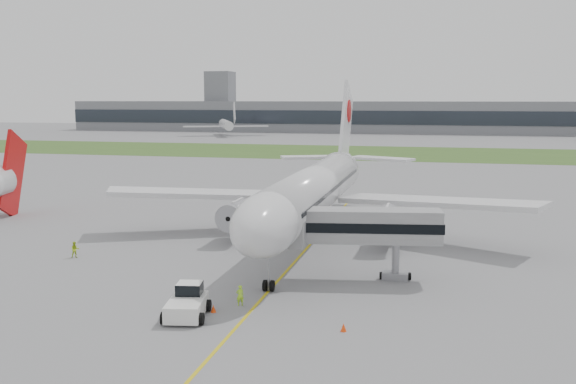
% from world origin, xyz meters
% --- Properties ---
extents(ground, '(600.00, 600.00, 0.00)m').
position_xyz_m(ground, '(0.00, 0.00, 0.00)').
color(ground, slate).
rests_on(ground, ground).
extents(apron_markings, '(70.00, 70.00, 0.04)m').
position_xyz_m(apron_markings, '(0.00, -5.00, 0.00)').
color(apron_markings, gold).
rests_on(apron_markings, ground).
extents(grass_strip, '(600.00, 50.00, 0.02)m').
position_xyz_m(grass_strip, '(0.00, 120.00, 0.01)').
color(grass_strip, '#385921').
rests_on(grass_strip, ground).
extents(terminal_building, '(320.00, 22.30, 14.00)m').
position_xyz_m(terminal_building, '(0.00, 229.87, 7.00)').
color(terminal_building, slate).
rests_on(terminal_building, ground).
extents(control_tower, '(12.00, 12.00, 56.00)m').
position_xyz_m(control_tower, '(-90.00, 232.00, 0.00)').
color(control_tower, slate).
rests_on(control_tower, ground).
extents(airliner, '(48.13, 53.95, 17.88)m').
position_xyz_m(airliner, '(0.00, 4.87, 5.66)').
color(airliner, silver).
rests_on(airliner, ground).
extents(pushback_tug, '(3.54, 4.67, 2.20)m').
position_xyz_m(pushback_tug, '(-4.06, -22.06, 1.01)').
color(pushback_tug, white).
rests_on(pushback_tug, ground).
extents(jet_bridge, '(13.52, 5.74, 6.29)m').
position_xyz_m(jet_bridge, '(6.20, -10.45, 4.65)').
color(jet_bridge, '#9C9C9E').
rests_on(jet_bridge, ground).
extents(safety_cone_left, '(0.40, 0.40, 0.55)m').
position_xyz_m(safety_cone_left, '(-2.55, -20.87, 0.28)').
color(safety_cone_left, '#FF420D').
rests_on(safety_cone_left, ground).
extents(safety_cone_right, '(0.40, 0.40, 0.55)m').
position_xyz_m(safety_cone_right, '(7.14, -22.53, 0.28)').
color(safety_cone_right, '#FF420D').
rests_on(safety_cone_right, ground).
extents(ground_crew_near, '(0.68, 0.61, 1.56)m').
position_xyz_m(ground_crew_near, '(-1.14, -18.97, 0.78)').
color(ground_crew_near, '#B5FF2A').
rests_on(ground_crew_near, ground).
extents(ground_crew_far, '(0.98, 0.96, 1.60)m').
position_xyz_m(ground_crew_far, '(-21.03, -8.81, 0.80)').
color(ground_crew_far, '#B5D723').
rests_on(ground_crew_far, ground).
extents(distant_aircraft_left, '(44.29, 42.15, 13.36)m').
position_xyz_m(distant_aircraft_left, '(-73.02, 189.66, 0.00)').
color(distant_aircraft_left, silver).
rests_on(distant_aircraft_left, ground).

